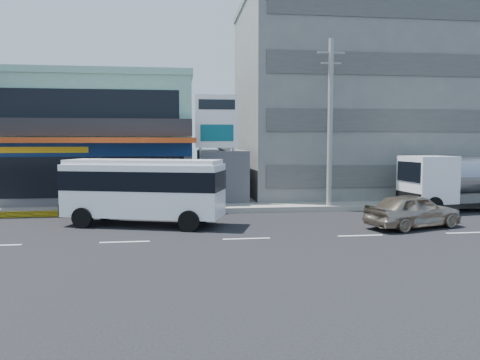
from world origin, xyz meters
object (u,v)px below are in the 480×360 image
Objects in this scene: sedan at (413,211)px; concrete_building at (350,103)px; shop_building at (102,143)px; motorcycle_rider at (103,203)px; billboard at (217,127)px; utility_pole_near at (330,123)px; satellite_dish at (222,149)px; minibus at (144,186)px; tanker_truck at (464,181)px.

concrete_building is at bearing -24.70° from sedan.
sedan is (16.17, -12.45, -3.18)m from shop_building.
motorcycle_rider is at bearing 53.65° from sedan.
billboard is 6.75m from utility_pole_near.
satellite_dish is at bearing 74.48° from billboard.
satellite_dish reaches higher than minibus.
tanker_truck reaches higher than sedan.
motorcycle_rider is (1.09, -7.15, -3.27)m from shop_building.
billboard is 1.44× the size of sedan.
utility_pole_near reaches higher than billboard.
utility_pole_near reaches higher than tanker_truck.
minibus is (-14.49, -11.22, -5.09)m from concrete_building.
shop_building reaches higher than sedan.
concrete_building reaches higher than sedan.
sedan is at bearing -69.77° from utility_pole_near.
tanker_truck is at bearing 8.25° from minibus.
shop_building is 23.32m from tanker_truck.
billboard reaches higher than satellite_dish.
concrete_building reaches higher than minibus.
satellite_dish reaches higher than sedan.
tanker_truck is 3.85× the size of motorcycle_rider.
motorcycle_rider is at bearing 128.66° from minibus.
shop_building is 10.96m from minibus.
billboard reaches higher than tanker_truck.
concrete_building is at bearing 3.35° from shop_building.
shop_building is 20.65m from sedan.
tanker_truck is (7.97, -0.94, -3.41)m from utility_pole_near.
utility_pole_near is at bearing -15.48° from billboard.
concrete_building reaches higher than billboard.
utility_pole_near is (-4.00, -7.60, -1.85)m from concrete_building.
motorcycle_rider is (-15.08, 5.30, -0.09)m from sedan.
shop_building is 1.47× the size of tanker_truck.
billboard reaches higher than minibus.
concrete_building is 19.81m from motorcycle_rider.
sedan is (2.17, -5.90, -4.33)m from utility_pole_near.
utility_pole_near is 13.66m from motorcycle_rider.
satellite_dish is at bearing 31.31° from motorcycle_rider.
shop_building is at bearing 154.94° from utility_pole_near.
utility_pole_near is at bearing -117.76° from concrete_building.
tanker_truck is (14.47, -2.74, -3.19)m from billboard.
shop_building reaches higher than motorcycle_rider.
concrete_building is 10.79m from tanker_truck.
shop_building is 0.77× the size of concrete_building.
concrete_building is 7.28× the size of motorcycle_rider.
tanker_truck reaches higher than motorcycle_rider.
minibus is 4.05m from motorcycle_rider.
utility_pole_near is 11.56m from minibus.
utility_pole_near is at bearing -30.96° from satellite_dish.
concrete_building reaches higher than motorcycle_rider.
concrete_building is 3.33× the size of sedan.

